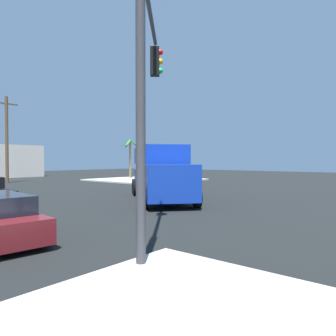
% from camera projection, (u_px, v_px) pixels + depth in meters
% --- Properties ---
extents(ground_plane, '(100.00, 100.00, 0.00)m').
position_uv_depth(ground_plane, '(151.00, 200.00, 18.08)').
color(ground_plane, black).
extents(sidewalk_corner_far, '(10.10, 10.10, 0.14)m').
position_uv_depth(sidewalk_corner_far, '(146.00, 180.00, 35.60)').
color(sidewalk_corner_far, beige).
rests_on(sidewalk_corner_far, ground).
extents(delivery_truck, '(7.21, 7.90, 3.03)m').
position_uv_depth(delivery_truck, '(160.00, 172.00, 18.22)').
color(delivery_truck, '#1438AD').
rests_on(delivery_truck, ground).
extents(traffic_light_primary, '(3.84, 3.11, 6.41)m').
position_uv_depth(traffic_light_primary, '(148.00, 74.00, 7.93)').
color(traffic_light_primary, '#38383D').
rests_on(traffic_light_primary, sidewalk_corner_near).
extents(vending_machine_red, '(1.14, 1.08, 1.85)m').
position_uv_depth(vending_machine_red, '(141.00, 170.00, 37.47)').
color(vending_machine_red, black).
rests_on(vending_machine_red, sidewalk_corner_far).
extents(palm_tree_far, '(2.75, 2.63, 4.62)m').
position_uv_depth(palm_tree_far, '(130.00, 152.00, 38.40)').
color(palm_tree_far, '#7A6647').
rests_on(palm_tree_far, sidewalk_corner_far).
extents(utility_pole, '(2.20, 0.30, 8.46)m').
position_uv_depth(utility_pole, '(7.00, 138.00, 31.32)').
color(utility_pole, brown).
rests_on(utility_pole, ground).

